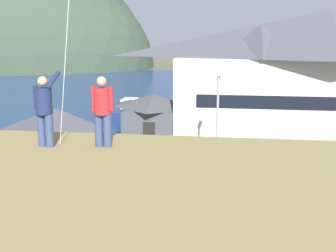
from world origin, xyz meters
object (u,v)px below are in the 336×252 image
at_px(wharf_dock, 162,111).
at_px(storage_shed_waterside, 154,116).
at_px(parking_light_pole, 217,119).
at_px(storage_shed_near_lot, 57,143).
at_px(person_kite_flyer, 44,109).
at_px(parked_car_mid_row_far, 261,182).
at_px(person_companion, 102,109).
at_px(harbor_lodge, 325,74).
at_px(parked_car_back_row_right, 132,228).
at_px(moored_boat_wharfside, 131,109).
at_px(parked_car_mid_row_near, 235,228).

bearing_deg(wharf_dock, storage_shed_waterside, -84.38).
distance_m(wharf_dock, parking_light_pole, 24.57).
xyz_separation_m(storage_shed_near_lot, person_kite_flyer, (6.87, -16.80, 5.40)).
xyz_separation_m(parked_car_mid_row_far, person_companion, (-5.24, -14.70, 6.87)).
distance_m(harbor_lodge, parking_light_pole, 14.89).
relative_size(harbor_lodge, parked_car_back_row_right, 6.54).
bearing_deg(person_companion, wharf_dock, 96.63).
bearing_deg(person_kite_flyer, wharf_dock, 94.69).
bearing_deg(harbor_lodge, storage_shed_waterside, -173.37).
xyz_separation_m(storage_shed_near_lot, parking_light_pole, (10.78, 1.96, 1.52)).
distance_m(storage_shed_waterside, person_kite_flyer, 28.91).
bearing_deg(storage_shed_waterside, person_kite_flyer, -85.76).
xyz_separation_m(moored_boat_wharfside, person_companion, (8.50, -40.36, 7.22)).
bearing_deg(parking_light_pole, parked_car_mid_row_near, -84.08).
distance_m(moored_boat_wharfside, person_companion, 41.87).
bearing_deg(parked_car_mid_row_near, parking_light_pole, 95.92).
relative_size(parked_car_mid_row_far, parking_light_pole, 0.63).
relative_size(storage_shed_near_lot, parked_car_mid_row_near, 1.34).
relative_size(parked_car_back_row_right, person_companion, 2.49).
relative_size(storage_shed_near_lot, person_companion, 3.29).
bearing_deg(parked_car_mid_row_far, wharf_dock, 110.47).
distance_m(wharf_dock, person_kite_flyer, 42.73).
xyz_separation_m(storage_shed_near_lot, wharf_dock, (3.43, 25.10, -2.21)).
relative_size(harbor_lodge, person_companion, 16.27).
xyz_separation_m(wharf_dock, person_companion, (4.85, -41.74, 7.59)).
bearing_deg(moored_boat_wharfside, parked_car_mid_row_near, -69.38).
relative_size(harbor_lodge, wharf_dock, 2.30).
xyz_separation_m(harbor_lodge, parked_car_mid_row_far, (-6.69, -15.20, -5.24)).
relative_size(harbor_lodge, parking_light_pole, 4.12).
height_order(wharf_dock, parked_car_mid_row_far, parked_car_mid_row_far).
relative_size(parked_car_mid_row_near, person_companion, 2.45).
bearing_deg(moored_boat_wharfside, storage_shed_near_lot, -89.48).
xyz_separation_m(parking_light_pole, person_kite_flyer, (-3.91, -18.77, 3.88)).
xyz_separation_m(harbor_lodge, storage_shed_near_lot, (-20.22, -13.26, -3.75)).
height_order(storage_shed_near_lot, parked_car_mid_row_far, storage_shed_near_lot).
bearing_deg(parked_car_back_row_right, parked_car_mid_row_near, 7.68).
bearing_deg(parked_car_back_row_right, parking_light_pole, 71.70).
bearing_deg(harbor_lodge, person_companion, -111.76).
xyz_separation_m(parked_car_back_row_right, parked_car_mid_row_far, (6.36, 7.04, 0.00)).
relative_size(storage_shed_waterside, parked_car_mid_row_near, 1.40).
height_order(person_kite_flyer, person_companion, person_kite_flyer).
bearing_deg(harbor_lodge, person_kite_flyer, -113.94).
bearing_deg(moored_boat_wharfside, parked_car_mid_row_far, -61.84).
xyz_separation_m(storage_shed_near_lot, storage_shed_waterside, (4.77, 11.47, -0.24)).
xyz_separation_m(harbor_lodge, person_companion, (-11.94, -29.90, 1.63)).
bearing_deg(storage_shed_waterside, harbor_lodge, 6.63).
height_order(storage_shed_near_lot, parked_car_mid_row_near, storage_shed_near_lot).
xyz_separation_m(harbor_lodge, person_kite_flyer, (-13.35, -30.07, 1.65)).
distance_m(parked_car_mid_row_far, parked_car_mid_row_near, 6.62).
xyz_separation_m(storage_shed_waterside, parked_car_back_row_right, (2.40, -20.45, -1.25)).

